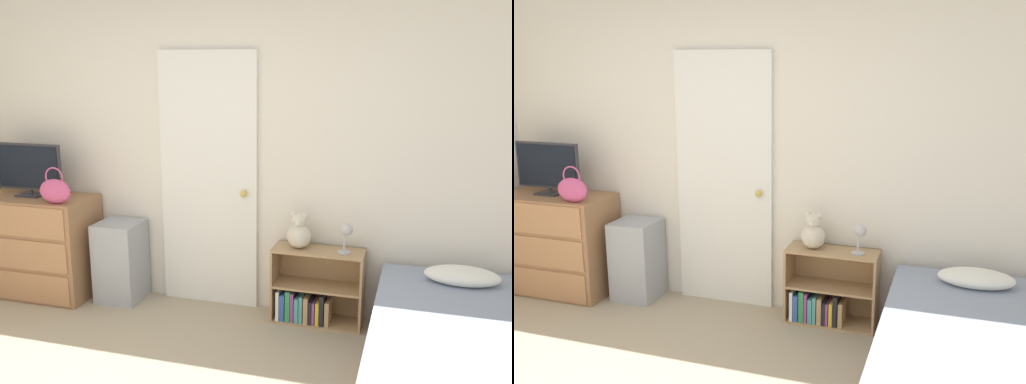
# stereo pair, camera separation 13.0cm
# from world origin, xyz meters

# --- Properties ---
(wall_back) EXTENTS (10.00, 0.06, 2.55)m
(wall_back) POSITION_xyz_m (0.00, 2.17, 1.27)
(wall_back) COLOR silver
(wall_back) RESTS_ON ground_plane
(door_closed) EXTENTS (0.81, 0.09, 2.04)m
(door_closed) POSITION_xyz_m (-0.05, 2.12, 1.02)
(door_closed) COLOR white
(door_closed) RESTS_ON ground_plane
(dresser) EXTENTS (0.95, 0.51, 0.85)m
(dresser) POSITION_xyz_m (-1.51, 1.87, 0.43)
(dresser) COLOR #996B47
(dresser) RESTS_ON ground_plane
(tv) EXTENTS (0.61, 0.16, 0.44)m
(tv) POSITION_xyz_m (-1.56, 1.88, 1.09)
(tv) COLOR #2D2D33
(tv) RESTS_ON dresser
(handbag) EXTENTS (0.27, 0.10, 0.30)m
(handbag) POSITION_xyz_m (-1.19, 1.71, 0.96)
(handbag) COLOR #C64C7F
(handbag) RESTS_ON dresser
(storage_bin) EXTENTS (0.35, 0.35, 0.67)m
(storage_bin) POSITION_xyz_m (-0.78, 1.94, 0.33)
(storage_bin) COLOR #999EA8
(storage_bin) RESTS_ON ground_plane
(bookshelf) EXTENTS (0.69, 0.27, 0.58)m
(bookshelf) POSITION_xyz_m (0.83, 1.98, 0.22)
(bookshelf) COLOR tan
(bookshelf) RESTS_ON ground_plane
(teddy_bear) EXTENTS (0.19, 0.19, 0.28)m
(teddy_bear) POSITION_xyz_m (0.72, 1.98, 0.70)
(teddy_bear) COLOR beige
(teddy_bear) RESTS_ON bookshelf
(desk_lamp) EXTENTS (0.11, 0.11, 0.23)m
(desk_lamp) POSITION_xyz_m (1.08, 1.95, 0.74)
(desk_lamp) COLOR #B2B2B7
(desk_lamp) RESTS_ON bookshelf
(bed) EXTENTS (1.11, 1.96, 0.60)m
(bed) POSITION_xyz_m (1.88, 1.15, 0.25)
(bed) COLOR brown
(bed) RESTS_ON ground_plane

